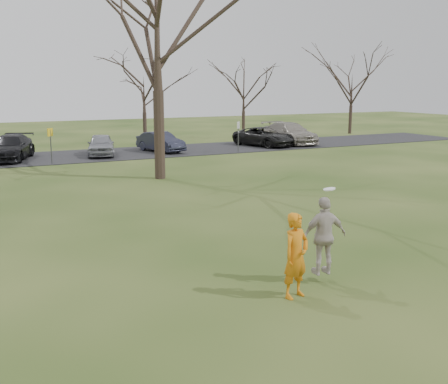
{
  "coord_description": "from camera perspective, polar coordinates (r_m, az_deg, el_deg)",
  "views": [
    {
      "loc": [
        -6.56,
        -9.2,
        4.49
      ],
      "look_at": [
        0.0,
        4.0,
        1.5
      ],
      "focal_mm": 42.64,
      "sensor_mm": 36.0,
      "label": 1
    }
  ],
  "objects": [
    {
      "name": "sign_white",
      "position": [
        35.45,
        1.54,
        6.54
      ],
      "size": [
        0.35,
        0.35,
        2.08
      ],
      "color": "#47474C",
      "rests_on": "ground"
    },
    {
      "name": "car_3",
      "position": [
        34.48,
        -21.93,
        4.44
      ],
      "size": [
        3.6,
        5.44,
        1.46
      ],
      "primitive_type": "imported",
      "rotation": [
        0.0,
        0.0,
        -0.34
      ],
      "color": "black",
      "rests_on": "parking_strip"
    },
    {
      "name": "car_4",
      "position": [
        34.86,
        -13.05,
        4.96
      ],
      "size": [
        2.56,
        4.28,
        1.36
      ],
      "primitive_type": "imported",
      "rotation": [
        0.0,
        0.0,
        -0.25
      ],
      "color": "gray",
      "rests_on": "parking_strip"
    },
    {
      "name": "parking_strip",
      "position": [
        35.11,
        -15.47,
        3.73
      ],
      "size": [
        62.0,
        6.5,
        0.04
      ],
      "primitive_type": "cube",
      "color": "black",
      "rests_on": "ground"
    },
    {
      "name": "big_tree",
      "position": [
        25.79,
        -7.23,
        16.96
      ],
      "size": [
        9.0,
        9.0,
        14.0
      ],
      "primitive_type": null,
      "color": "#352821",
      "rests_on": "ground"
    },
    {
      "name": "car_5",
      "position": [
        36.19,
        -6.82,
        5.37
      ],
      "size": [
        2.39,
        4.23,
        1.32
      ],
      "primitive_type": "imported",
      "rotation": [
        0.0,
        0.0,
        0.26
      ],
      "color": "#27293A",
      "rests_on": "parking_strip"
    },
    {
      "name": "player_defender",
      "position": [
        11.45,
        7.72,
        -6.77
      ],
      "size": [
        0.77,
        0.6,
        1.85
      ],
      "primitive_type": "imported",
      "rotation": [
        0.0,
        0.0,
        0.26
      ],
      "color": "orange",
      "rests_on": "ground"
    },
    {
      "name": "small_tree_row",
      "position": [
        40.76,
        -11.03,
        10.42
      ],
      "size": [
        55.0,
        5.9,
        8.5
      ],
      "color": "#352821",
      "rests_on": "ground"
    },
    {
      "name": "ground",
      "position": [
        12.16,
        8.56,
        -10.34
      ],
      "size": [
        120.0,
        120.0,
        0.0
      ],
      "primitive_type": "plane",
      "color": "#1E380F",
      "rests_on": "ground"
    },
    {
      "name": "car_6",
      "position": [
        39.44,
        4.3,
        5.94
      ],
      "size": [
        3.53,
        5.33,
        1.36
      ],
      "primitive_type": "imported",
      "rotation": [
        0.0,
        0.0,
        0.28
      ],
      "color": "black",
      "rests_on": "parking_strip"
    },
    {
      "name": "sign_yellow",
      "position": [
        31.68,
        -18.1,
        5.39
      ],
      "size": [
        0.35,
        0.35,
        2.08
      ],
      "color": "#47474C",
      "rests_on": "ground"
    },
    {
      "name": "catching_play",
      "position": [
        12.33,
        10.7,
        -4.63
      ],
      "size": [
        1.12,
        0.6,
        2.03
      ],
      "color": "#B9AEA6",
      "rests_on": "ground"
    },
    {
      "name": "car_7",
      "position": [
        41.2,
        7.08,
        6.29
      ],
      "size": [
        2.31,
        5.53,
        1.59
      ],
      "primitive_type": "imported",
      "rotation": [
        0.0,
        0.0,
        0.01
      ],
      "color": "gray",
      "rests_on": "parking_strip"
    }
  ]
}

